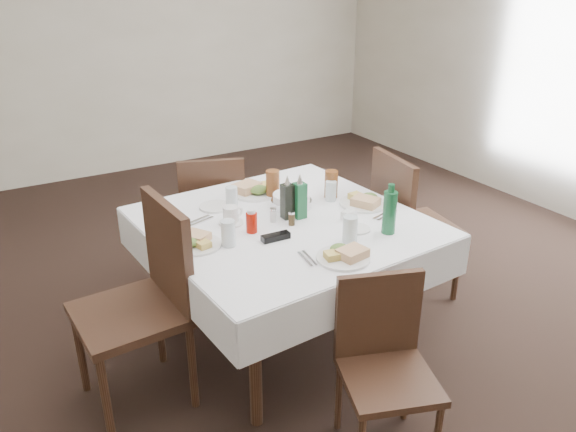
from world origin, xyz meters
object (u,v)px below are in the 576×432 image
Objects in this scene: chair_west at (148,292)px; ketchup_bottle at (252,222)px; water_s at (350,229)px; water_w at (228,233)px; oil_cruet_dark at (287,200)px; chair_south at (383,355)px; water_e at (331,191)px; coffee_mug at (231,216)px; green_bottle at (390,212)px; chair_east at (406,218)px; water_n at (232,197)px; oil_cruet_green at (300,199)px; bread_basket at (291,201)px; chair_north at (213,210)px; dining_table at (284,233)px.

chair_west is 8.21× the size of ketchup_bottle.
water_s is at bearing -18.41° from chair_west.
water_w is 0.53× the size of oil_cruet_dark.
water_e is (0.40, 1.01, 0.35)m from chair_south.
water_w is at bearing -117.75° from coffee_mug.
chair_south is 3.07× the size of green_bottle.
water_e is (-0.53, 0.08, 0.26)m from chair_east.
water_w is at bearing -117.08° from water_n.
water_e is 0.36m from oil_cruet_dark.
chair_south is 6.52× the size of ketchup_bottle.
oil_cruet_green is at bearing 6.23° from ketchup_bottle.
coffee_mug is at bearing 103.77° from chair_south.
water_s is 0.58× the size of bread_basket.
chair_west is 7.82× the size of water_w.
water_n is at bearing 127.94° from green_bottle.
water_e is 0.25m from bread_basket.
water_s is (-0.76, -0.42, 0.27)m from chair_east.
water_s reaches higher than water_n.
water_n is at bearing 30.99° from chair_west.
bread_basket is (0.52, 0.27, -0.03)m from water_w.
coffee_mug is (-0.05, 0.15, -0.01)m from ketchup_bottle.
chair_east is at bearing -40.79° from chair_north.
green_bottle reaches higher than water_n.
green_bottle is at bearing -53.45° from oil_cruet_green.
chair_north is at bearing 79.20° from water_n.
chair_west reaches higher than ketchup_bottle.
chair_west reaches higher than water_s.
green_bottle is (0.66, -0.52, 0.07)m from coffee_mug.
chair_east is at bearing -14.44° from water_n.
chair_east is 0.60m from water_e.
chair_north is 7.16× the size of ketchup_bottle.
dining_table is 0.31m from coffee_mug.
coffee_mug is at bearing 62.25° from water_w.
water_e is at bearing -59.88° from chair_north.
bread_basket is at bearing 51.63° from oil_cruet_dark.
chair_south is at bearing -135.06° from chair_east.
chair_south is at bearing -93.11° from oil_cruet_dark.
oil_cruet_green is at bearing -177.43° from chair_east.
water_n is at bearing 118.84° from dining_table.
chair_west is at bearing -176.60° from chair_east.
chair_north is 1.32m from water_s.
chair_south is 1.27m from water_n.
chair_west reaches higher than coffee_mug.
oil_cruet_dark is at bearing -55.17° from water_n.
ketchup_bottle is at bearing -72.99° from coffee_mug.
oil_cruet_dark reaches higher than water_n.
chair_east is 3.82× the size of oil_cruet_green.
ketchup_bottle is (-0.25, -0.06, -0.05)m from oil_cruet_dark.
water_s is 0.43m from oil_cruet_dark.
bread_basket is at bearing 13.19° from chair_west.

